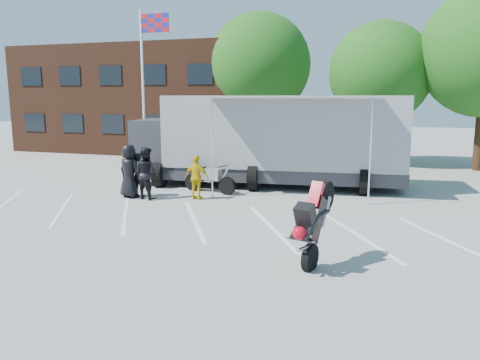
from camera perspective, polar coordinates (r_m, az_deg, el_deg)
The scene contains 13 objects.
ground at distance 13.54m, azimuth -8.02°, elevation -5.85°, with size 100.00×100.00×0.00m, color #969691.
parking_bay_lines at distance 14.41m, azimuth -6.28°, elevation -4.81°, with size 18.00×5.00×0.01m, color white.
office_building at distance 33.60m, azimuth -10.15°, elevation 9.63°, with size 18.00×8.00×7.00m, color #4D2818.
flagpole at distance 24.82m, azimuth -11.29°, elevation 13.06°, with size 1.61×0.12×8.00m.
tree_left at distance 28.80m, azimuth 2.37°, elevation 13.83°, with size 6.12×6.12×8.64m.
tree_mid at distance 26.72m, azimuth 16.72°, elevation 12.38°, with size 5.44×5.44×7.68m.
transporter_truck at distance 19.73m, azimuth 3.76°, elevation -0.71°, with size 11.77×5.67×3.75m, color #909498, non-canonical shape.
parked_motorcycle at distance 18.35m, azimuth -3.71°, elevation -1.54°, with size 0.78×2.33×1.22m, color silver, non-canonical shape.
stunt_bike_rider at distance 11.00m, azimuth 9.87°, elevation -9.71°, with size 0.83×1.76×2.07m, color black, non-canonical shape.
spectator_leather_a at distance 17.77m, azimuth -13.35°, elevation 1.07°, with size 0.97×0.63×1.98m, color black.
spectator_leather_b at distance 17.96m, azimuth -12.28°, elevation 0.66°, with size 0.60×0.39×1.64m, color black.
spectator_leather_c at distance 17.40m, azimuth -11.39°, elevation 0.83°, with size 0.92×0.72×1.90m, color black.
spectator_hivis at distance 17.05m, azimuth -5.30°, elevation 0.31°, with size 0.95×0.39×1.62m, color #E2BB0B.
Camera 1 is at (5.76, -11.68, 3.71)m, focal length 35.00 mm.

